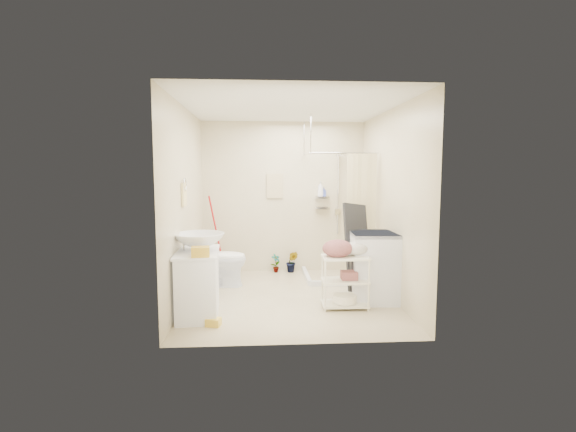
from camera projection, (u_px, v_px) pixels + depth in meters
name	position (u px, v px, depth m)	size (l,w,h in m)	color
floor	(290.00, 297.00, 5.81)	(3.20, 3.20, 0.00)	beige
ceiling	(290.00, 107.00, 5.54)	(2.80, 3.20, 0.04)	silver
wall_back	(283.00, 197.00, 7.26)	(2.80, 0.04, 2.60)	beige
wall_front	(301.00, 217.00, 4.08)	(2.80, 0.04, 2.60)	beige
wall_left	(186.00, 205.00, 5.58)	(0.04, 3.20, 2.60)	beige
wall_right	(391.00, 204.00, 5.76)	(0.04, 3.20, 2.60)	beige
vanity	(198.00, 283.00, 5.07)	(0.50, 0.90, 0.79)	silver
sink	(199.00, 242.00, 5.07)	(0.61, 0.61, 0.21)	silver
counter_basket	(200.00, 252.00, 4.68)	(0.20, 0.16, 0.11)	gold
floor_basket	(213.00, 321.00, 4.72)	(0.23, 0.18, 0.12)	yellow
toilet	(219.00, 259.00, 6.37)	(0.47, 0.82, 0.84)	white
mop	(214.00, 235.00, 7.10)	(0.13, 0.13, 1.33)	#B40D11
potted_plant_a	(276.00, 263.00, 7.24)	(0.17, 0.12, 0.32)	brown
potted_plant_b	(292.00, 262.00, 7.25)	(0.20, 0.16, 0.37)	brown
hanging_towel	(275.00, 186.00, 7.21)	(0.28, 0.03, 0.42)	beige
towel_ring	(184.00, 193.00, 5.37)	(0.04, 0.22, 0.34)	#F5DF8F
tp_holder	(190.00, 247.00, 5.70)	(0.08, 0.12, 0.14)	white
shower	(337.00, 214.00, 6.79)	(1.10, 1.10, 2.10)	silver
shampoo_bottle_a	(320.00, 189.00, 7.20)	(0.10, 0.10, 0.26)	white
shampoo_bottle_b	(324.00, 192.00, 7.23)	(0.07, 0.07, 0.16)	#384AA5
washing_machine	(374.00, 266.00, 5.64)	(0.63, 0.66, 0.93)	silver
laundry_rack	(345.00, 277.00, 5.33)	(0.59, 0.34, 0.81)	white
ironing_board	(357.00, 249.00, 5.79)	(0.38, 0.11, 1.35)	black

